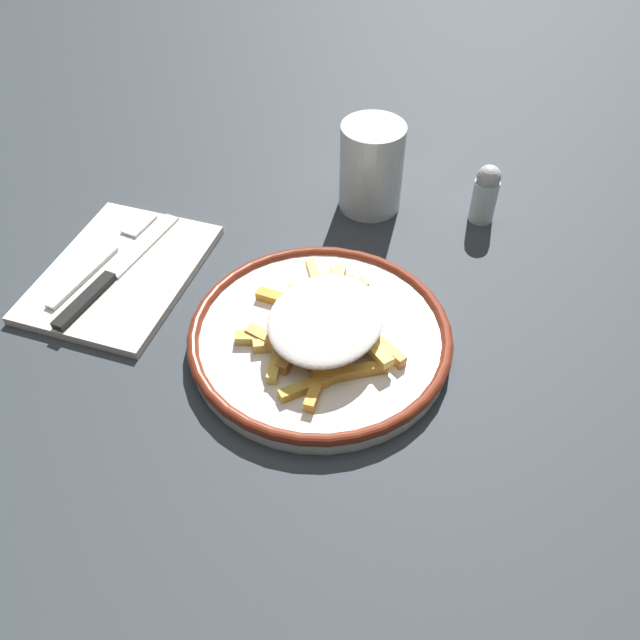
{
  "coord_description": "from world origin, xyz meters",
  "views": [
    {
      "loc": [
        0.15,
        -0.44,
        0.52
      ],
      "look_at": [
        0.0,
        0.0,
        0.04
      ],
      "focal_mm": 37.86,
      "sensor_mm": 36.0,
      "label": 1
    }
  ],
  "objects_px": {
    "water_glass": "(371,167)",
    "plate": "(320,337)",
    "fries_heap": "(321,323)",
    "fork": "(105,256)",
    "knife": "(109,277)",
    "salt_shaker": "(485,193)",
    "napkin": "(121,272)"
  },
  "relations": [
    {
      "from": "fries_heap",
      "to": "knife",
      "type": "relative_size",
      "value": 0.87
    },
    {
      "from": "fries_heap",
      "to": "water_glass",
      "type": "distance_m",
      "value": 0.25
    },
    {
      "from": "plate",
      "to": "salt_shaker",
      "type": "bearing_deg",
      "value": 65.89
    },
    {
      "from": "plate",
      "to": "fork",
      "type": "height_order",
      "value": "plate"
    },
    {
      "from": "napkin",
      "to": "fork",
      "type": "bearing_deg",
      "value": 155.5
    },
    {
      "from": "water_glass",
      "to": "salt_shaker",
      "type": "distance_m",
      "value": 0.14
    },
    {
      "from": "napkin",
      "to": "water_glass",
      "type": "bearing_deg",
      "value": 44.32
    },
    {
      "from": "napkin",
      "to": "salt_shaker",
      "type": "bearing_deg",
      "value": 33.12
    },
    {
      "from": "knife",
      "to": "napkin",
      "type": "bearing_deg",
      "value": 83.7
    },
    {
      "from": "knife",
      "to": "salt_shaker",
      "type": "distance_m",
      "value": 0.45
    },
    {
      "from": "water_glass",
      "to": "plate",
      "type": "bearing_deg",
      "value": -85.36
    },
    {
      "from": "water_glass",
      "to": "napkin",
      "type": "bearing_deg",
      "value": -135.68
    },
    {
      "from": "knife",
      "to": "salt_shaker",
      "type": "relative_size",
      "value": 2.78
    },
    {
      "from": "knife",
      "to": "water_glass",
      "type": "distance_m",
      "value": 0.33
    },
    {
      "from": "fries_heap",
      "to": "fork",
      "type": "xyz_separation_m",
      "value": [
        -0.28,
        0.04,
        -0.03
      ]
    },
    {
      "from": "knife",
      "to": "fries_heap",
      "type": "bearing_deg",
      "value": -2.62
    },
    {
      "from": "fries_heap",
      "to": "knife",
      "type": "xyz_separation_m",
      "value": [
        -0.25,
        0.01,
        -0.02
      ]
    },
    {
      "from": "salt_shaker",
      "to": "plate",
      "type": "bearing_deg",
      "value": -114.11
    },
    {
      "from": "plate",
      "to": "napkin",
      "type": "distance_m",
      "value": 0.25
    },
    {
      "from": "water_glass",
      "to": "fries_heap",
      "type": "bearing_deg",
      "value": -85.0
    },
    {
      "from": "napkin",
      "to": "knife",
      "type": "xyz_separation_m",
      "value": [
        -0.0,
        -0.02,
        0.01
      ]
    },
    {
      "from": "plate",
      "to": "napkin",
      "type": "xyz_separation_m",
      "value": [
        -0.25,
        0.03,
        -0.01
      ]
    },
    {
      "from": "fries_heap",
      "to": "salt_shaker",
      "type": "relative_size",
      "value": 2.41
    },
    {
      "from": "fork",
      "to": "water_glass",
      "type": "relative_size",
      "value": 1.6
    },
    {
      "from": "fork",
      "to": "water_glass",
      "type": "xyz_separation_m",
      "value": [
        0.25,
        0.21,
        0.04
      ]
    },
    {
      "from": "fork",
      "to": "salt_shaker",
      "type": "bearing_deg",
      "value": 30.0
    },
    {
      "from": "plate",
      "to": "napkin",
      "type": "height_order",
      "value": "plate"
    },
    {
      "from": "plate",
      "to": "fries_heap",
      "type": "bearing_deg",
      "value": -64.04
    },
    {
      "from": "plate",
      "to": "water_glass",
      "type": "relative_size",
      "value": 2.41
    },
    {
      "from": "plate",
      "to": "salt_shaker",
      "type": "distance_m",
      "value": 0.29
    },
    {
      "from": "plate",
      "to": "salt_shaker",
      "type": "xyz_separation_m",
      "value": [
        0.12,
        0.27,
        0.03
      ]
    },
    {
      "from": "napkin",
      "to": "fries_heap",
      "type": "bearing_deg",
      "value": -6.93
    }
  ]
}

